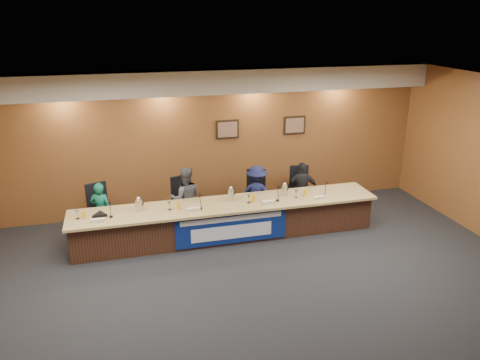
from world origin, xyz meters
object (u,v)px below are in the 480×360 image
object	(u,v)px
panelist_a	(101,211)
office_chair_d	(300,194)
banner	(232,228)
office_chair_b	(185,205)
carafe_right	(284,191)
office_chair_a	(102,214)
panelist_d	(302,189)
carafe_mid	(231,195)
panelist_b	(186,198)
carafe_left	(139,205)
office_chair_c	(255,198)
panelist_c	(257,194)
speakerphone	(100,215)
dais_body	(227,221)

from	to	relation	value
panelist_a	office_chair_d	bearing A→B (deg)	-157.99
banner	office_chair_d	world-z (taller)	banner
office_chair_b	carafe_right	size ratio (longest dim) A/B	2.11
office_chair_a	office_chair_b	bearing A→B (deg)	-19.89
panelist_d	office_chair_a	bearing A→B (deg)	13.09
carafe_mid	carafe_right	world-z (taller)	carafe_mid
panelist_b	panelist_d	size ratio (longest dim) A/B	1.09
panelist_d	office_chair_d	size ratio (longest dim) A/B	2.58
panelist_a	carafe_left	world-z (taller)	panelist_a
office_chair_a	carafe_right	world-z (taller)	carafe_right
banner	carafe_left	xyz separation A→B (m)	(-1.70, 0.43, 0.48)
panelist_b	carafe_right	size ratio (longest dim) A/B	5.93
panelist_a	office_chair_c	xyz separation A→B (m)	(3.24, 0.10, -0.11)
carafe_mid	panelist_a	bearing A→B (deg)	167.62
banner	panelist_d	world-z (taller)	panelist_d
panelist_a	office_chair_d	distance (m)	4.29
panelist_c	office_chair_b	bearing A→B (deg)	19.32
office_chair_c	speakerphone	size ratio (longest dim) A/B	1.50
dais_body	office_chair_a	size ratio (longest dim) A/B	12.50
carafe_left	office_chair_d	bearing A→B (deg)	11.02
panelist_d	speakerphone	size ratio (longest dim) A/B	3.88
panelist_b	office_chair_c	world-z (taller)	panelist_b
office_chair_d	panelist_a	bearing A→B (deg)	-167.45
panelist_a	carafe_left	xyz separation A→B (m)	(0.73, -0.59, 0.28)
panelist_d	office_chair_b	bearing A→B (deg)	12.21
panelist_c	carafe_left	size ratio (longest dim) A/B	5.46
panelist_d	carafe_left	world-z (taller)	panelist_d
speakerphone	carafe_right	bearing A→B (deg)	1.33
dais_body	banner	size ratio (longest dim) A/B	2.73
banner	office_chair_d	bearing A→B (deg)	31.25
carafe_left	panelist_d	bearing A→B (deg)	9.47
carafe_left	carafe_right	world-z (taller)	carafe_left
panelist_a	office_chair_b	xyz separation A→B (m)	(1.70, 0.10, -0.11)
office_chair_a	panelist_c	bearing A→B (deg)	-21.66
panelist_b	carafe_right	bearing A→B (deg)	168.24
panelist_d	speakerphone	world-z (taller)	panelist_d
panelist_c	panelist_d	bearing A→B (deg)	-156.96
office_chair_c	office_chair_d	distance (m)	1.04
speakerphone	panelist_a	bearing A→B (deg)	90.33
office_chair_d	panelist_d	bearing A→B (deg)	-78.78
banner	panelist_c	world-z (taller)	panelist_c
office_chair_a	dais_body	bearing A→B (deg)	-36.25
panelist_d	office_chair_c	xyz separation A→B (m)	(-1.04, 0.10, -0.14)
carafe_left	dais_body	bearing A→B (deg)	-0.64
speakerphone	office_chair_a	bearing A→B (deg)	90.28
banner	carafe_left	world-z (taller)	carafe_left
panelist_c	carafe_right	world-z (taller)	panelist_c
panelist_a	panelist_d	world-z (taller)	panelist_d
carafe_mid	panelist_b	bearing A→B (deg)	146.14
office_chair_b	carafe_right	xyz separation A→B (m)	(1.96, -0.66, 0.38)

